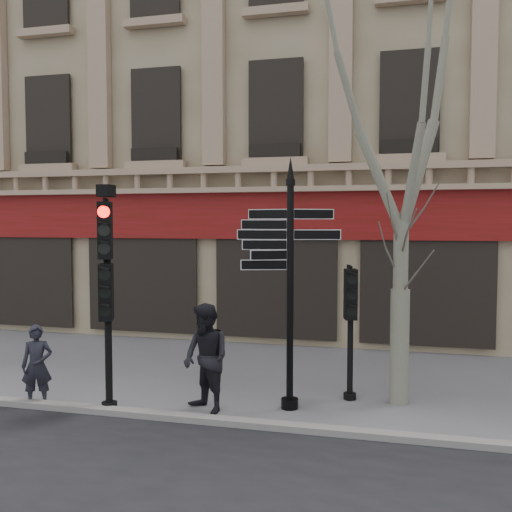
# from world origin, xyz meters

# --- Properties ---
(ground) EXTENTS (80.00, 80.00, 0.00)m
(ground) POSITION_xyz_m (0.00, 0.00, 0.00)
(ground) COLOR slate
(ground) RESTS_ON ground
(kerb) EXTENTS (80.00, 0.25, 0.12)m
(kerb) POSITION_xyz_m (0.00, -1.40, 0.06)
(kerb) COLOR gray
(kerb) RESTS_ON ground
(building) EXTENTS (28.00, 15.52, 18.00)m
(building) POSITION_xyz_m (0.00, 12.48, 8.99)
(building) COLOR gray
(building) RESTS_ON ground
(fingerpost) EXTENTS (2.14, 2.14, 4.61)m
(fingerpost) POSITION_xyz_m (1.39, -0.28, 3.09)
(fingerpost) COLOR black
(fingerpost) RESTS_ON ground
(traffic_signal_main) EXTENTS (0.54, 0.47, 4.09)m
(traffic_signal_main) POSITION_xyz_m (-1.79, -1.18, 2.58)
(traffic_signal_main) COLOR black
(traffic_signal_main) RESTS_ON ground
(traffic_signal_secondary) EXTENTS (0.49, 0.40, 2.53)m
(traffic_signal_secondary) POSITION_xyz_m (2.42, 0.53, 1.77)
(traffic_signal_secondary) COLOR black
(traffic_signal_secondary) RESTS_ON ground
(plane_tree) EXTENTS (3.16, 3.16, 8.39)m
(plane_tree) POSITION_xyz_m (3.33, 0.50, 5.89)
(plane_tree) COLOR gray
(plane_tree) RESTS_ON ground
(pedestrian_a) EXTENTS (0.66, 0.56, 1.52)m
(pedestrian_a) POSITION_xyz_m (-3.20, -1.30, 0.76)
(pedestrian_a) COLOR black
(pedestrian_a) RESTS_ON ground
(pedestrian_b) EXTENTS (1.21, 1.16, 1.96)m
(pedestrian_b) POSITION_xyz_m (-0.04, -0.84, 0.98)
(pedestrian_b) COLOR black
(pedestrian_b) RESTS_ON ground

